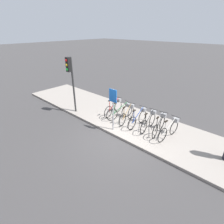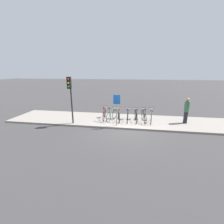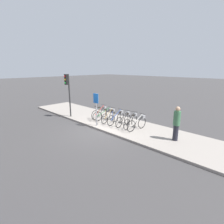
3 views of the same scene
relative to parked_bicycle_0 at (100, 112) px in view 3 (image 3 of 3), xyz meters
name	(u,v)px [view 3 (image 3 of 3)]	position (x,y,z in m)	size (l,w,h in m)	color
ground_plane	(100,131)	(1.74, -1.62, -0.56)	(120.00, 120.00, 0.00)	#423F3F
sidewalk	(118,124)	(1.74, -0.02, -0.50)	(17.54, 3.20, 0.12)	#9E9389
parked_bicycle_0	(100,112)	(0.00, 0.00, 0.00)	(0.46, 1.62, 1.00)	black
parked_bicycle_1	(105,114)	(0.62, -0.14, 0.00)	(0.66, 1.55, 1.00)	black
parked_bicycle_2	(109,116)	(1.10, -0.17, 0.00)	(0.48, 1.60, 1.00)	black
parked_bicycle_3	(117,117)	(1.76, -0.13, 0.00)	(0.46, 1.63, 1.00)	black
parked_bicycle_4	(124,119)	(2.34, -0.08, 0.00)	(0.46, 1.62, 1.00)	black
parked_bicycle_5	(131,121)	(2.89, -0.04, 0.00)	(0.46, 1.61, 1.00)	black
parked_bicycle_6	(138,123)	(3.43, -0.09, 0.00)	(0.46, 1.62, 1.00)	black
pedestrian	(177,123)	(5.74, -0.03, 0.50)	(0.34, 0.34, 1.78)	#23232D
traffic_light	(68,86)	(-1.97, -1.39, 1.84)	(0.24, 0.40, 3.16)	#2D2D2D
sign_post	(96,104)	(1.10, -1.33, 0.98)	(0.44, 0.07, 2.08)	#99999E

